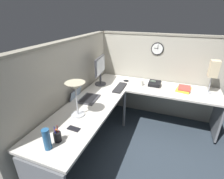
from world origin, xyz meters
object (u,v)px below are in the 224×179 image
(thermos_flask, at_px, (47,139))
(book_stack, at_px, (184,89))
(desk_lamp_paper, at_px, (214,70))
(coffee_mug, at_px, (141,83))
(laptop, at_px, (83,97))
(pen_cup, at_px, (57,137))
(wall_clock, at_px, (157,49))
(monitor, at_px, (100,69))
(computer_mouse, at_px, (126,81))
(office_phone, at_px, (155,84))
(desk_lamp_dome, at_px, (76,89))
(cell_phone, at_px, (74,129))
(keyboard, at_px, (120,88))

(thermos_flask, bearing_deg, book_stack, -32.69)
(desk_lamp_paper, xyz_separation_m, coffee_mug, (-0.10, 1.08, -0.34))
(laptop, xyz_separation_m, book_stack, (0.87, -1.42, -0.00))
(laptop, distance_m, thermos_flask, 1.05)
(laptop, xyz_separation_m, thermos_flask, (-1.02, -0.20, 0.09))
(pen_cup, xyz_separation_m, wall_clock, (2.08, -0.66, 0.54))
(monitor, distance_m, wall_clock, 1.09)
(computer_mouse, xyz_separation_m, office_phone, (-0.02, -0.53, 0.02))
(desk_lamp_dome, xyz_separation_m, office_phone, (1.29, -0.78, -0.33))
(thermos_flask, relative_size, desk_lamp_paper, 0.42)
(monitor, height_order, pen_cup, monitor)
(thermos_flask, height_order, desk_lamp_paper, desk_lamp_paper)
(thermos_flask, height_order, coffee_mug, thermos_flask)
(computer_mouse, distance_m, office_phone, 0.53)
(pen_cup, height_order, thermos_flask, thermos_flask)
(cell_phone, relative_size, book_stack, 0.46)
(pen_cup, distance_m, coffee_mug, 1.77)
(cell_phone, height_order, coffee_mug, coffee_mug)
(monitor, xyz_separation_m, computer_mouse, (0.30, -0.39, -0.28))
(book_stack, height_order, coffee_mug, coffee_mug)
(keyboard, relative_size, cell_phone, 2.99)
(desk_lamp_dome, bearing_deg, thermos_flask, -176.28)
(desk_lamp_dome, height_order, wall_clock, wall_clock)
(pen_cup, distance_m, cell_phone, 0.23)
(office_phone, relative_size, desk_lamp_paper, 0.40)
(monitor, bearing_deg, computer_mouse, -52.33)
(computer_mouse, height_order, desk_lamp_dome, desk_lamp_dome)
(book_stack, relative_size, wall_clock, 1.44)
(computer_mouse, height_order, cell_phone, computer_mouse)
(laptop, relative_size, office_phone, 1.88)
(desk_lamp_dome, xyz_separation_m, cell_phone, (-0.26, -0.10, -0.36))
(office_phone, bearing_deg, wall_clock, 10.60)
(desk_lamp_paper, bearing_deg, laptop, 116.87)
(keyboard, bearing_deg, computer_mouse, -3.04)
(coffee_mug, bearing_deg, laptop, 138.64)
(computer_mouse, relative_size, desk_lamp_paper, 0.20)
(thermos_flask, xyz_separation_m, coffee_mug, (1.83, -0.50, -0.06))
(cell_phone, bearing_deg, wall_clock, -14.92)
(desk_lamp_dome, distance_m, book_stack, 1.83)
(keyboard, bearing_deg, coffee_mug, -52.60)
(wall_clock, bearing_deg, book_stack, -119.73)
(laptop, bearing_deg, computer_mouse, -24.60)
(monitor, distance_m, laptop, 0.65)
(keyboard, relative_size, desk_lamp_dome, 0.97)
(keyboard, distance_m, pen_cup, 1.47)
(pen_cup, xyz_separation_m, coffee_mug, (1.71, -0.49, -0.00))
(cell_phone, relative_size, thermos_flask, 0.65)
(keyboard, height_order, office_phone, office_phone)
(pen_cup, bearing_deg, keyboard, -6.78)
(office_phone, bearing_deg, pen_cup, 157.96)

